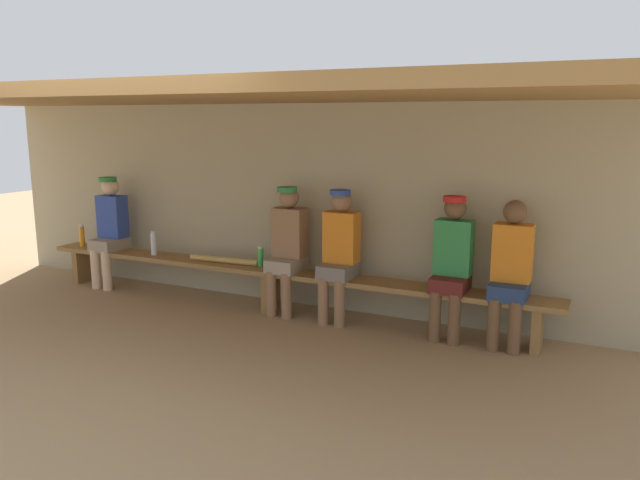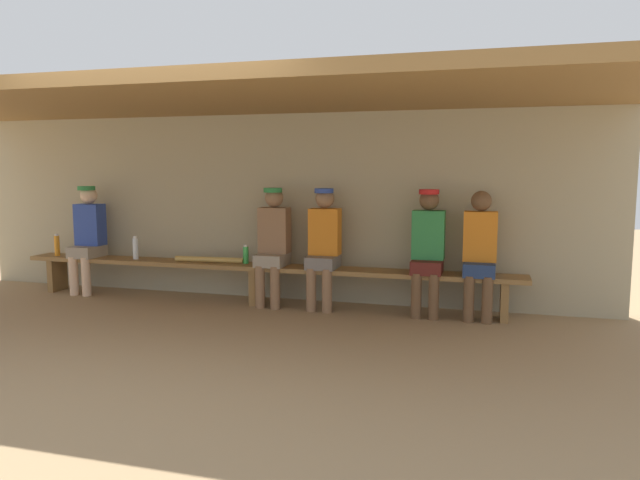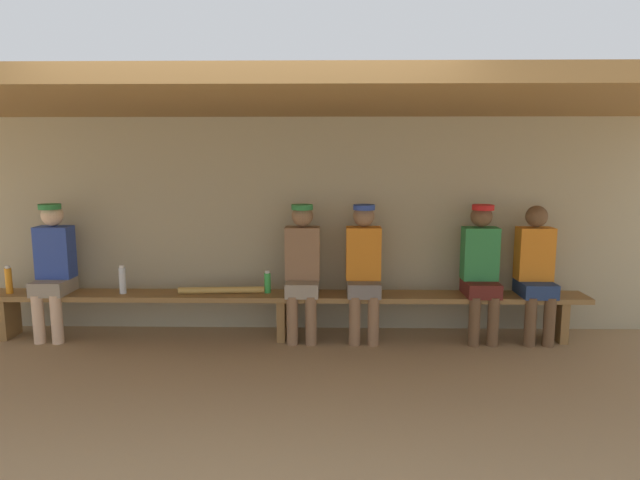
{
  "view_description": "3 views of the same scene",
  "coord_description": "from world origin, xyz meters",
  "px_view_note": "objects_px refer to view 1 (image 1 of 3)",
  "views": [
    {
      "loc": [
        3.31,
        -4.04,
        2.04
      ],
      "look_at": [
        0.75,
        1.23,
        0.89
      ],
      "focal_mm": 34.88,
      "sensor_mm": 36.0,
      "label": 1
    },
    {
      "loc": [
        2.54,
        -4.68,
        1.56
      ],
      "look_at": [
        0.81,
        1.39,
        0.79
      ],
      "focal_mm": 32.93,
      "sensor_mm": 36.0,
      "label": 2
    },
    {
      "loc": [
        0.48,
        -3.73,
        1.82
      ],
      "look_at": [
        0.38,
        1.34,
        1.03
      ],
      "focal_mm": 30.84,
      "sensor_mm": 36.0,
      "label": 3
    }
  ],
  "objects_px": {
    "water_bottle_green": "(260,257)",
    "player_leftmost": "(339,249)",
    "water_bottle_clear": "(154,244)",
    "bench": "(270,275)",
    "player_shirtless_tan": "(287,244)",
    "player_with_sunglasses": "(452,260)",
    "player_middle": "(110,226)",
    "baseball_bat": "(224,260)",
    "water_bottle_orange": "(82,236)",
    "player_near_post": "(511,268)"
  },
  "relations": [
    {
      "from": "water_bottle_green",
      "to": "player_leftmost",
      "type": "bearing_deg",
      "value": -2.14
    },
    {
      "from": "water_bottle_clear",
      "to": "bench",
      "type": "bearing_deg",
      "value": 0.52
    },
    {
      "from": "player_shirtless_tan",
      "to": "water_bottle_clear",
      "type": "xyz_separation_m",
      "value": [
        -1.78,
        -0.02,
        -0.15
      ]
    },
    {
      "from": "water_bottle_clear",
      "to": "player_with_sunglasses",
      "type": "bearing_deg",
      "value": 0.29
    },
    {
      "from": "player_middle",
      "to": "water_bottle_clear",
      "type": "xyz_separation_m",
      "value": [
        0.69,
        -0.02,
        -0.15
      ]
    },
    {
      "from": "water_bottle_green",
      "to": "baseball_bat",
      "type": "relative_size",
      "value": 0.26
    },
    {
      "from": "player_leftmost",
      "to": "player_with_sunglasses",
      "type": "xyz_separation_m",
      "value": [
        1.15,
        0.0,
        0.0
      ]
    },
    {
      "from": "player_with_sunglasses",
      "to": "baseball_bat",
      "type": "bearing_deg",
      "value": -179.92
    },
    {
      "from": "player_shirtless_tan",
      "to": "baseball_bat",
      "type": "relative_size",
      "value": 1.58
    },
    {
      "from": "water_bottle_clear",
      "to": "player_middle",
      "type": "bearing_deg",
      "value": 178.52
    },
    {
      "from": "water_bottle_green",
      "to": "water_bottle_orange",
      "type": "distance_m",
      "value": 2.56
    },
    {
      "from": "player_shirtless_tan",
      "to": "player_with_sunglasses",
      "type": "bearing_deg",
      "value": 0.0
    },
    {
      "from": "water_bottle_orange",
      "to": "player_middle",
      "type": "bearing_deg",
      "value": 4.86
    },
    {
      "from": "player_with_sunglasses",
      "to": "water_bottle_clear",
      "type": "bearing_deg",
      "value": -179.71
    },
    {
      "from": "player_shirtless_tan",
      "to": "baseball_bat",
      "type": "distance_m",
      "value": 0.84
    },
    {
      "from": "bench",
      "to": "player_middle",
      "type": "xyz_separation_m",
      "value": [
        -2.27,
        0.0,
        0.36
      ]
    },
    {
      "from": "bench",
      "to": "water_bottle_clear",
      "type": "bearing_deg",
      "value": -179.48
    },
    {
      "from": "player_middle",
      "to": "bench",
      "type": "bearing_deg",
      "value": -0.09
    },
    {
      "from": "player_middle",
      "to": "water_bottle_orange",
      "type": "distance_m",
      "value": 0.46
    },
    {
      "from": "player_shirtless_tan",
      "to": "baseball_bat",
      "type": "bearing_deg",
      "value": -179.75
    },
    {
      "from": "bench",
      "to": "player_shirtless_tan",
      "type": "xyz_separation_m",
      "value": [
        0.21,
        0.0,
        0.36
      ]
    },
    {
      "from": "player_with_sunglasses",
      "to": "player_middle",
      "type": "bearing_deg",
      "value": 180.0
    },
    {
      "from": "baseball_bat",
      "to": "player_with_sunglasses",
      "type": "bearing_deg",
      "value": -3.62
    },
    {
      "from": "player_leftmost",
      "to": "player_shirtless_tan",
      "type": "relative_size",
      "value": 1.0
    },
    {
      "from": "player_near_post",
      "to": "player_middle",
      "type": "distance_m",
      "value": 4.76
    },
    {
      "from": "player_middle",
      "to": "baseball_bat",
      "type": "relative_size",
      "value": 1.58
    },
    {
      "from": "player_with_sunglasses",
      "to": "water_bottle_green",
      "type": "height_order",
      "value": "player_with_sunglasses"
    },
    {
      "from": "player_with_sunglasses",
      "to": "water_bottle_clear",
      "type": "xyz_separation_m",
      "value": [
        -3.53,
        -0.02,
        -0.15
      ]
    },
    {
      "from": "player_with_sunglasses",
      "to": "player_middle",
      "type": "relative_size",
      "value": 1.0
    },
    {
      "from": "water_bottle_orange",
      "to": "baseball_bat",
      "type": "bearing_deg",
      "value": 0.91
    },
    {
      "from": "player_middle",
      "to": "water_bottle_orange",
      "type": "bearing_deg",
      "value": -175.14
    },
    {
      "from": "player_near_post",
      "to": "baseball_bat",
      "type": "height_order",
      "value": "player_near_post"
    },
    {
      "from": "player_middle",
      "to": "player_near_post",
      "type": "bearing_deg",
      "value": -0.01
    },
    {
      "from": "player_middle",
      "to": "baseball_bat",
      "type": "height_order",
      "value": "player_middle"
    },
    {
      "from": "player_near_post",
      "to": "player_shirtless_tan",
      "type": "relative_size",
      "value": 0.99
    },
    {
      "from": "water_bottle_orange",
      "to": "bench",
      "type": "bearing_deg",
      "value": 0.71
    },
    {
      "from": "player_leftmost",
      "to": "player_middle",
      "type": "distance_m",
      "value": 3.08
    },
    {
      "from": "water_bottle_clear",
      "to": "baseball_bat",
      "type": "relative_size",
      "value": 0.33
    },
    {
      "from": "water_bottle_green",
      "to": "baseball_bat",
      "type": "distance_m",
      "value": 0.46
    },
    {
      "from": "player_leftmost",
      "to": "water_bottle_orange",
      "type": "relative_size",
      "value": 4.82
    },
    {
      "from": "player_shirtless_tan",
      "to": "player_middle",
      "type": "distance_m",
      "value": 2.47
    },
    {
      "from": "bench",
      "to": "water_bottle_orange",
      "type": "xyz_separation_m",
      "value": [
        -2.7,
        -0.03,
        0.21
      ]
    },
    {
      "from": "player_near_post",
      "to": "player_with_sunglasses",
      "type": "xyz_separation_m",
      "value": [
        -0.53,
        0.0,
        0.02
      ]
    },
    {
      "from": "player_with_sunglasses",
      "to": "water_bottle_green",
      "type": "relative_size",
      "value": 6.05
    },
    {
      "from": "player_near_post",
      "to": "player_shirtless_tan",
      "type": "distance_m",
      "value": 2.28
    },
    {
      "from": "water_bottle_green",
      "to": "water_bottle_clear",
      "type": "relative_size",
      "value": 0.78
    },
    {
      "from": "baseball_bat",
      "to": "player_shirtless_tan",
      "type": "bearing_deg",
      "value": -3.44
    },
    {
      "from": "player_shirtless_tan",
      "to": "water_bottle_green",
      "type": "relative_size",
      "value": 6.05
    },
    {
      "from": "bench",
      "to": "player_near_post",
      "type": "bearing_deg",
      "value": 0.07
    },
    {
      "from": "player_middle",
      "to": "baseball_bat",
      "type": "xyz_separation_m",
      "value": [
        1.67,
        -0.0,
        -0.25
      ]
    }
  ]
}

